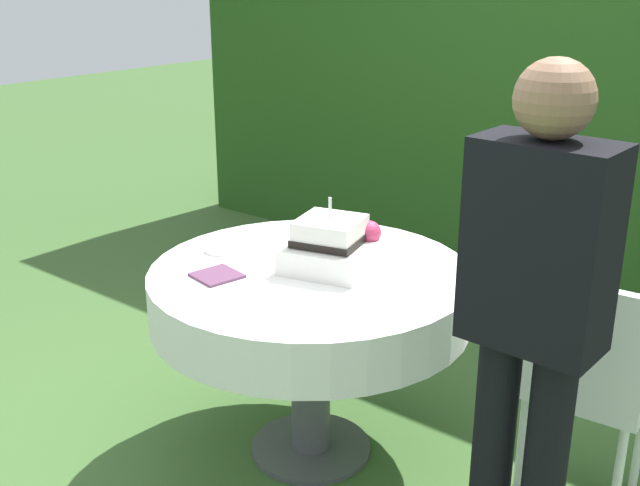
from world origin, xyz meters
name	(u,v)px	position (x,y,z in m)	size (l,w,h in m)	color
ground_plane	(311,449)	(0.00, 0.00, 0.00)	(20.00, 20.00, 0.00)	#3D602D
foliage_hedge	(580,45)	(0.00, 2.40, 1.37)	(5.26, 0.67, 2.74)	#234C19
cake_table	(310,298)	(0.00, 0.00, 0.65)	(1.17, 1.17, 0.76)	#4C4C51
wedding_cake	(332,246)	(0.05, 0.06, 0.85)	(0.36, 0.36, 0.27)	white
serving_plate_near	(221,249)	(-0.39, -0.06, 0.77)	(0.13, 0.13, 0.01)	white
serving_plate_far	(342,229)	(-0.18, 0.43, 0.77)	(0.11, 0.11, 0.01)	white
napkin_stack	(217,275)	(-0.22, -0.26, 0.77)	(0.15, 0.15, 0.01)	#603856
garden_chair	(585,374)	(0.93, 0.28, 0.54)	(0.43, 0.43, 0.89)	white
standing_person	(533,316)	(0.93, -0.21, 0.93)	(0.37, 0.21, 1.60)	black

